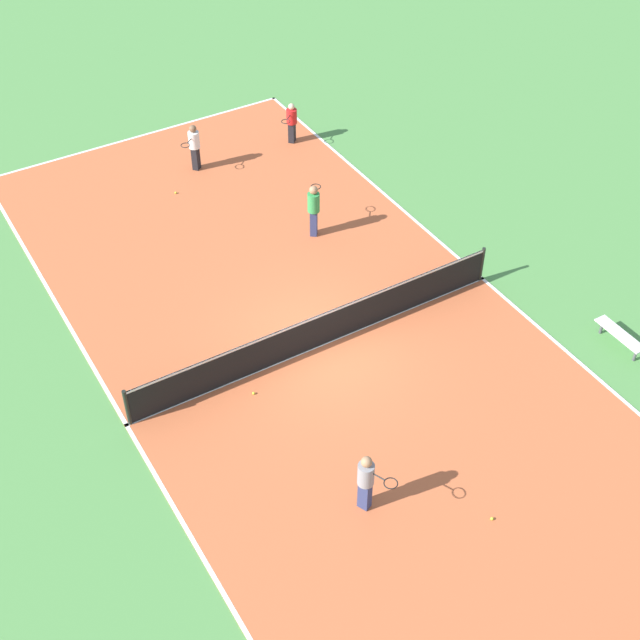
# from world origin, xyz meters

# --- Properties ---
(ground_plane) EXTENTS (80.00, 80.00, 0.00)m
(ground_plane) POSITION_xyz_m (0.00, 0.00, 0.00)
(ground_plane) COLOR #518E47
(court_surface) EXTENTS (10.75, 24.60, 0.02)m
(court_surface) POSITION_xyz_m (0.00, 0.00, 0.01)
(court_surface) COLOR #C66038
(court_surface) RESTS_ON ground_plane
(tennis_net) EXTENTS (10.55, 0.10, 1.10)m
(tennis_net) POSITION_xyz_m (0.00, 0.00, 0.58)
(tennis_net) COLOR black
(tennis_net) RESTS_ON court_surface
(bench) EXTENTS (0.36, 1.49, 0.45)m
(bench) POSITION_xyz_m (-6.58, 3.96, 0.39)
(bench) COLOR silver
(bench) RESTS_ON ground_plane
(player_coach_red) EXTENTS (0.92, 0.87, 1.43)m
(player_coach_red) POSITION_xyz_m (-4.39, -9.21, 0.83)
(player_coach_red) COLOR black
(player_coach_red) RESTS_ON court_surface
(player_far_green) EXTENTS (0.83, 0.94, 1.70)m
(player_far_green) POSITION_xyz_m (-2.32, -4.24, 1.00)
(player_far_green) COLOR navy
(player_far_green) RESTS_ON court_surface
(player_baseline_gray) EXTENTS (0.68, 0.99, 1.61)m
(player_baseline_gray) POSITION_xyz_m (1.76, 4.83, 0.94)
(player_baseline_gray) COLOR navy
(player_baseline_gray) RESTS_ON court_surface
(player_near_white) EXTENTS (0.93, 0.86, 1.60)m
(player_near_white) POSITION_xyz_m (-0.85, -9.32, 0.93)
(player_near_white) COLOR black
(player_near_white) RESTS_ON court_surface
(tennis_ball_far_baseline) EXTENTS (0.07, 0.07, 0.07)m
(tennis_ball_far_baseline) POSITION_xyz_m (2.29, 0.66, 0.06)
(tennis_ball_far_baseline) COLOR #CCE033
(tennis_ball_far_baseline) RESTS_ON court_surface
(tennis_ball_midcourt) EXTENTS (0.07, 0.07, 0.07)m
(tennis_ball_midcourt) POSITION_xyz_m (1.27, -0.56, 0.06)
(tennis_ball_midcourt) COLOR #CCE033
(tennis_ball_midcourt) RESTS_ON court_surface
(tennis_ball_near_net) EXTENTS (0.07, 0.07, 0.07)m
(tennis_ball_near_net) POSITION_xyz_m (0.35, -8.34, 0.06)
(tennis_ball_near_net) COLOR #CCE033
(tennis_ball_near_net) RESTS_ON court_surface
(tennis_ball_right_alley) EXTENTS (0.07, 0.07, 0.07)m
(tennis_ball_right_alley) POSITION_xyz_m (-0.38, 6.53, 0.06)
(tennis_ball_right_alley) COLOR #CCE033
(tennis_ball_right_alley) RESTS_ON court_surface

